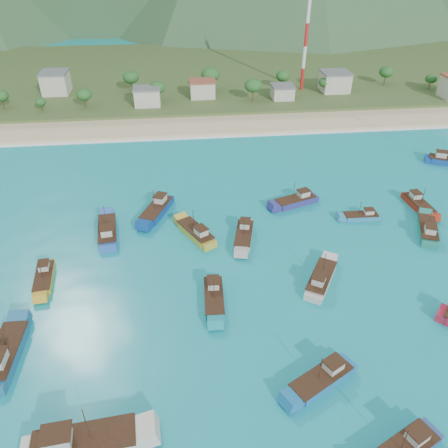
{
  "coord_description": "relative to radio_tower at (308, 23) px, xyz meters",
  "views": [
    {
      "loc": [
        -15.26,
        -53.21,
        51.04
      ],
      "look_at": [
        -7.53,
        18.0,
        3.0
      ],
      "focal_mm": 35.0,
      "sensor_mm": 36.0,
      "label": 1
    }
  ],
  "objects": [
    {
      "name": "ground",
      "position": [
        -31.56,
        -108.0,
        -24.62
      ],
      "size": [
        600.0,
        600.0,
        0.0
      ],
      "primitive_type": "plane",
      "color": "#0D8B91",
      "rests_on": "ground"
    },
    {
      "name": "beach",
      "position": [
        -31.56,
        -29.0,
        -24.62
      ],
      "size": [
        400.0,
        18.0,
        1.2
      ],
      "primitive_type": "cube",
      "color": "beige",
      "rests_on": "ground"
    },
    {
      "name": "land",
      "position": [
        -31.56,
        32.0,
        -24.62
      ],
      "size": [
        400.0,
        110.0,
        2.4
      ],
      "primitive_type": "cube",
      "color": "#385123",
      "rests_on": "ground"
    },
    {
      "name": "surf_line",
      "position": [
        -31.56,
        -38.5,
        -24.62
      ],
      "size": [
        400.0,
        2.5,
        0.08
      ],
      "primitive_type": "cube",
      "color": "white",
      "rests_on": "ground"
    },
    {
      "name": "village",
      "position": [
        -11.08,
        -5.29,
        -19.91
      ],
      "size": [
        215.37,
        29.97,
        7.27
      ],
      "color": "beige",
      "rests_on": "ground"
    },
    {
      "name": "vegetation",
      "position": [
        -37.37,
        -4.63,
        -19.3
      ],
      "size": [
        276.64,
        26.02,
        8.99
      ],
      "color": "#235623",
      "rests_on": "ground"
    },
    {
      "name": "radio_tower",
      "position": [
        0.0,
        0.0,
        0.0
      ],
      "size": [
        1.2,
        1.2,
        46.04
      ],
      "color": "red",
      "rests_on": "ground"
    },
    {
      "name": "boat_0",
      "position": [
        -21.71,
        -79.29,
        -23.9
      ],
      "size": [
        10.8,
        6.35,
        6.13
      ],
      "rotation": [
        0.0,
        0.0,
        1.91
      ],
      "color": "navy",
      "rests_on": "ground"
    },
    {
      "name": "boat_1",
      "position": [
        -60.3,
        -131.46,
        -23.56
      ],
      "size": [
        13.79,
        5.21,
        7.97
      ],
      "rotation": [
        0.0,
        0.0,
        4.8
      ],
      "color": "beige",
      "rests_on": "ground"
    },
    {
      "name": "boat_3",
      "position": [
        -73.29,
        -116.95,
        -23.73
      ],
      "size": [
        3.76,
        11.98,
        7.04
      ],
      "rotation": [
        0.0,
        0.0,
        6.26
      ],
      "color": "#1E5B85",
      "rests_on": "ground"
    },
    {
      "name": "boat_4",
      "position": [
        -44.68,
        -89.41,
        -23.88
      ],
      "size": [
        7.83,
        10.76,
        6.24
      ],
      "rotation": [
        0.0,
        0.0,
        0.5
      ],
      "color": "gold",
      "rests_on": "ground"
    },
    {
      "name": "boat_5",
      "position": [
        -23.87,
        -105.81,
        -23.87
      ],
      "size": [
        8.2,
        10.69,
        6.27
      ],
      "rotation": [
        0.0,
        0.0,
        5.74
      ],
      "color": "#BAB3A9",
      "rests_on": "ground"
    },
    {
      "name": "boat_6",
      "position": [
        23.17,
        -63.63,
        -23.82
      ],
      "size": [
        11.46,
        7.7,
        6.57
      ],
      "rotation": [
        0.0,
        0.0,
        4.27
      ],
      "color": "navy",
      "rests_on": "ground"
    },
    {
      "name": "boat_7",
      "position": [
        -35.24,
        -91.23,
        -23.9
      ],
      "size": [
        5.38,
        10.74,
        6.1
      ],
      "rotation": [
        0.0,
        0.0,
        2.9
      ],
      "color": "#ACA39C",
      "rests_on": "ground"
    },
    {
      "name": "boat_10",
      "position": [
        -62.35,
        -87.21,
        -23.78
      ],
      "size": [
        4.73,
        11.81,
        6.79
      ],
      "rotation": [
        0.0,
        0.0,
        0.12
      ],
      "color": "#2859AF",
      "rests_on": "ground"
    },
    {
      "name": "boat_11",
      "position": [
        -42.76,
        -108.25,
        -23.93
      ],
      "size": [
        3.43,
        10.24,
        5.98
      ],
      "rotation": [
        0.0,
        0.0,
        3.1
      ],
      "color": "teal",
      "rests_on": "ground"
    },
    {
      "name": "boat_12",
      "position": [
        -9.25,
        -86.68,
        -24.15
      ],
      "size": [
        8.05,
        2.57,
        4.72
      ],
      "rotation": [
        0.0,
        0.0,
        1.54
      ],
      "color": "teal",
      "rests_on": "ground"
    },
    {
      "name": "boat_14",
      "position": [
        -29.63,
        -125.63,
        -23.9
      ],
      "size": [
        10.58,
        7.64,
        6.13
      ],
      "rotation": [
        0.0,
        0.0,
        2.07
      ],
      "color": "#1765A0",
      "rests_on": "ground"
    },
    {
      "name": "boat_18",
      "position": [
        -71.87,
        -99.99,
        -24.03
      ],
      "size": [
        3.68,
        9.37,
        5.39
      ],
      "rotation": [
        0.0,
        0.0,
        3.25
      ],
      "color": "gold",
      "rests_on": "ground"
    },
    {
      "name": "boat_22",
      "position": [
        -52.66,
        -79.91,
        -23.78
      ],
      "size": [
        7.63,
        11.87,
        6.77
      ],
      "rotation": [
        0.0,
        0.0,
        2.74
      ],
      "color": "navy",
      "rests_on": "ground"
    },
    {
      "name": "boat_24",
      "position": [
        4.99,
        -83.65,
        -23.96
      ],
      "size": [
        3.68,
        10.03,
        5.81
      ],
      "rotation": [
        0.0,
        0.0,
        3.22
      ],
      "color": "#9E2211",
      "rests_on": "ground"
    },
    {
      "name": "boat_25",
      "position": [
        2.0,
        -93.48,
        -23.88
      ],
      "size": [
        6.91,
        10.93,
        6.23
      ],
      "rotation": [
        0.0,
        0.0,
        5.89
      ],
      "color": "#1C7162",
      "rests_on": "ground"
    }
  ]
}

